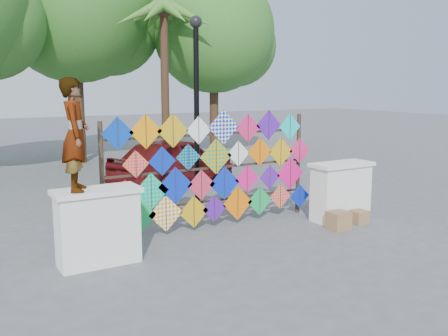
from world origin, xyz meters
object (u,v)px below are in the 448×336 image
(sedan, at_px, (174,161))
(lamppost, at_px, (196,96))
(kite_rack, at_px, (215,170))
(vendor_woman, at_px, (75,135))

(sedan, xyz_separation_m, lamppost, (-0.88, -3.16, 1.96))
(kite_rack, height_order, vendor_woman, vendor_woman)
(kite_rack, bearing_deg, sedan, 75.78)
(vendor_woman, relative_size, sedan, 0.42)
(kite_rack, distance_m, lamppost, 1.97)
(sedan, bearing_deg, kite_rack, 141.53)
(kite_rack, distance_m, sedan, 4.60)
(lamppost, bearing_deg, sedan, 74.46)
(lamppost, bearing_deg, vendor_woman, -146.29)
(kite_rack, xyz_separation_m, vendor_woman, (-3.05, -0.93, 0.96))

